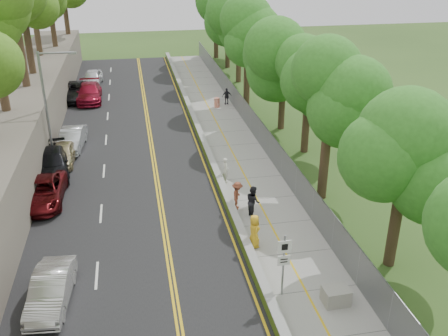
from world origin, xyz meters
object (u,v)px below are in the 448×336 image
Objects in this scene: construction_barrel at (217,103)px; painter_0 at (254,231)px; car_2 at (43,191)px; person_far at (227,96)px; streetlight at (49,101)px; car_1 at (51,290)px; signpost at (284,259)px; concrete_block at (336,296)px.

painter_0 is at bearing -95.41° from construction_barrel.
car_2 reaches higher than construction_barrel.
painter_0 is at bearing 77.99° from person_far.
streetlight is at bearing 38.61° from painter_0.
painter_0 is at bearing 20.48° from car_1.
person_far reaches higher than car_2.
painter_0 reaches higher than person_far.
signpost is at bearing -2.46° from car_1.
car_1 is at bearing -79.19° from car_2.
car_1 is 30.10m from person_far.
streetlight is 7.04× the size of concrete_block.
streetlight is 22.99m from concrete_block.
car_2 reaches higher than concrete_block.
signpost is 4.15m from painter_0.
construction_barrel is 1.33m from person_far.
signpost is at bearing -55.92° from streetlight.
person_far is (14.69, 17.36, 0.08)m from car_2.
construction_barrel is 0.49× the size of painter_0.
streetlight reaches higher than construction_barrel.
concrete_block is 0.71× the size of person_far.
car_2 is 22.74m from person_far.
person_far reaches higher than construction_barrel.
concrete_block is 29.44m from person_far.
painter_0 reaches higher than construction_barrel.
painter_0 is at bearing -30.40° from car_2.
signpost is 0.71× the size of car_1.
person_far is at bearing 51.26° from car_2.
signpost is at bearing -177.89° from painter_0.
car_2 is at bearing -129.20° from construction_barrel.
signpost reaches higher than car_2.
construction_barrel is at bearing -7.58° from painter_0.
car_2 is at bearing 104.43° from car_1.
person_far is at bearing 88.28° from concrete_block.
construction_barrel is 0.17× the size of car_2.
concrete_block is at bearing -39.67° from car_2.
signpost is 16.12m from car_2.
signpost reaches higher than construction_barrel.
painter_0 is (-0.30, 4.02, -1.00)m from signpost.
construction_barrel is at bearing 70.67° from car_1.
car_1 is at bearing -114.43° from construction_barrel.
concrete_block is (2.15, -0.98, -1.53)m from signpost.
signpost reaches higher than painter_0.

